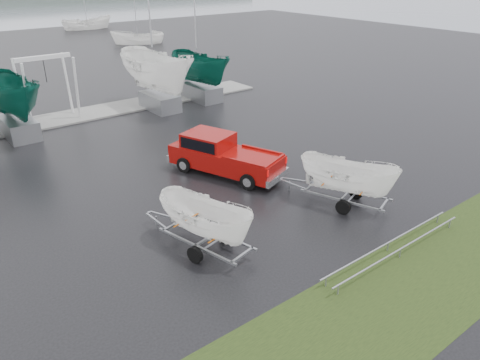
# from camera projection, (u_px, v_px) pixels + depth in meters

# --- Properties ---
(ground_plane) EXTENTS (120.00, 120.00, 0.00)m
(ground_plane) POSITION_uv_depth(u_px,v_px,m) (159.00, 190.00, 20.88)
(ground_plane) COLOR black
(ground_plane) RESTS_ON ground
(grass_verge) EXTENTS (40.00, 40.00, 0.00)m
(grass_verge) POSITION_uv_depth(u_px,v_px,m) (353.00, 328.00, 13.06)
(grass_verge) COLOR black
(grass_verge) RESTS_ON ground
(dock) EXTENTS (30.00, 3.00, 0.12)m
(dock) POSITION_uv_depth(u_px,v_px,m) (59.00, 119.00, 30.11)
(dock) COLOR gray
(dock) RESTS_ON ground
(pickup_truck) EXTENTS (3.71, 5.94, 1.87)m
(pickup_truck) POSITION_uv_depth(u_px,v_px,m) (220.00, 154.00, 22.27)
(pickup_truck) COLOR maroon
(pickup_truck) RESTS_ON ground
(trailer_hitched) EXTENTS (2.34, 3.79, 4.71)m
(trailer_hitched) POSITION_uv_depth(u_px,v_px,m) (351.00, 148.00, 18.59)
(trailer_hitched) COLOR gray
(trailer_hitched) RESTS_ON ground
(trailer_parked) EXTENTS (1.98, 3.77, 4.55)m
(trailer_parked) POSITION_uv_depth(u_px,v_px,m) (205.00, 187.00, 15.55)
(trailer_parked) COLOR gray
(trailer_parked) RESTS_ON ground
(boat_hoist) EXTENTS (3.30, 2.18, 4.12)m
(boat_hoist) POSITION_uv_depth(u_px,v_px,m) (46.00, 79.00, 28.80)
(boat_hoist) COLOR silver
(boat_hoist) RESTS_ON ground
(keelboat_1) EXTENTS (2.53, 3.20, 7.82)m
(keelboat_1) POSITION_uv_depth(u_px,v_px,m) (6.00, 67.00, 25.55)
(keelboat_1) COLOR gray
(keelboat_1) RESTS_ON ground
(keelboat_2) EXTENTS (2.95, 3.20, 11.13)m
(keelboat_2) POSITION_uv_depth(u_px,v_px,m) (155.00, 39.00, 30.23)
(keelboat_2) COLOR gray
(keelboat_2) RESTS_ON ground
(keelboat_3) EXTENTS (2.36, 3.20, 10.53)m
(keelboat_3) POSITION_uv_depth(u_px,v_px,m) (200.00, 48.00, 32.88)
(keelboat_3) COLOR gray
(keelboat_3) RESTS_ON ground
(mast_rack_2) EXTENTS (7.00, 0.56, 0.06)m
(mast_rack_2) POSITION_uv_depth(u_px,v_px,m) (395.00, 246.00, 16.21)
(mast_rack_2) COLOR gray
(mast_rack_2) RESTS_ON ground
(moored_boat_2) EXTENTS (3.38, 3.36, 11.24)m
(moored_boat_2) POSITION_uv_depth(u_px,v_px,m) (138.00, 44.00, 57.50)
(moored_boat_2) COLOR white
(moored_boat_2) RESTS_ON ground
(moored_boat_3) EXTENTS (3.05, 2.98, 11.72)m
(moored_boat_3) POSITION_uv_depth(u_px,v_px,m) (88.00, 29.00, 69.92)
(moored_boat_3) COLOR white
(moored_boat_3) RESTS_ON ground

